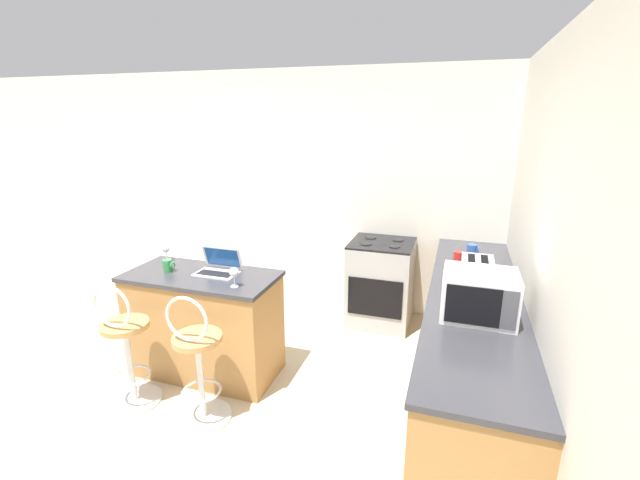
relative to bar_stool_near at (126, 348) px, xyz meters
name	(u,v)px	position (x,y,z in m)	size (l,w,h in m)	color
ground_plane	(188,420)	(0.51, -0.04, -0.46)	(20.00, 20.00, 0.00)	#BCAD8E
wall_back	(300,190)	(0.51, 2.27, 0.84)	(12.00, 0.06, 2.60)	silver
wall_right	(564,292)	(2.76, -0.04, 0.84)	(0.06, 12.00, 2.60)	silver
breakfast_bar	(205,323)	(0.31, 0.56, -0.02)	(1.24, 0.60, 0.88)	#9E703D
counter_right	(470,347)	(2.41, 0.85, -0.02)	(0.66, 2.82, 0.88)	#9E703D
bar_stool_near	(126,348)	(0.00, 0.00, 0.00)	(0.40, 0.40, 1.00)	silver
bar_stool_far	(198,363)	(0.61, 0.00, 0.00)	(0.40, 0.40, 1.00)	silver
laptop	(219,266)	(0.43, 0.64, 0.47)	(0.34, 0.24, 0.20)	silver
microwave	(479,295)	(2.41, 0.45, 0.57)	(0.45, 0.37, 0.30)	white
toaster	(477,269)	(2.42, 1.15, 0.50)	(0.26, 0.30, 0.17)	#9EA3A8
stove_range	(381,283)	(1.54, 1.92, -0.02)	(0.63, 0.61, 0.89)	#9EA3A8
wine_glass_tall	(166,249)	(-0.17, 0.76, 0.53)	(0.07, 0.07, 0.15)	silver
mug_red	(459,257)	(2.28, 1.53, 0.46)	(0.10, 0.08, 0.09)	red
mug_blue	(472,250)	(2.39, 1.76, 0.47)	(0.11, 0.09, 0.10)	#2D51AD
wine_glass_short	(234,273)	(0.70, 0.41, 0.53)	(0.07, 0.07, 0.15)	silver
mug_green	(168,266)	(0.02, 0.53, 0.47)	(0.09, 0.07, 0.10)	#338447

